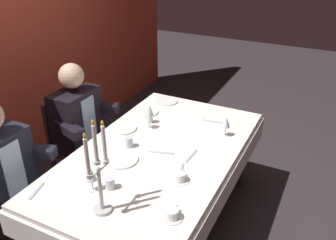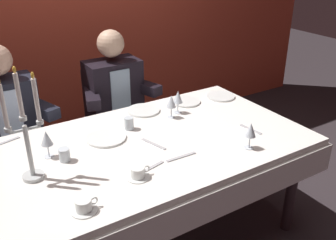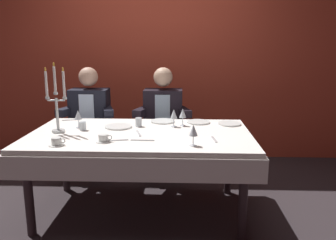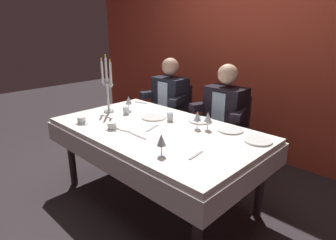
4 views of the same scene
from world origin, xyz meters
TOP-DOWN VIEW (x-y plane):
  - ground_plane at (0.00, 0.00)m, footprint 12.00×12.00m
  - back_wall at (0.00, 1.66)m, footprint 6.00×0.12m
  - dining_table at (0.00, 0.00)m, footprint 1.94×1.14m
  - candelabra at (-0.71, -0.01)m, footprint 0.19×0.11m
  - dinner_plate_0 at (-0.22, 0.18)m, footprint 0.25×0.25m
  - dinner_plate_1 at (0.81, 0.34)m, footprint 0.22×0.22m
  - dinner_plate_2 at (0.52, 0.40)m, footprint 0.22×0.22m
  - dinner_plate_3 at (0.17, 0.42)m, footprint 0.24×0.24m
  - wine_glass_0 at (0.29, 0.23)m, footprint 0.07×0.07m
  - wine_glass_1 at (0.37, 0.27)m, footprint 0.07×0.07m
  - wine_glass_2 at (0.45, -0.37)m, footprint 0.07×0.07m
  - wine_glass_3 at (-0.58, 0.15)m, footprint 0.07×0.07m
  - water_tumbler_0 at (-0.52, 0.06)m, footprint 0.06×0.06m
  - water_tumbler_1 at (-0.04, 0.22)m, footprint 0.06×0.06m
  - coffee_cup_0 at (-0.25, -0.30)m, footprint 0.13×0.12m
  - coffee_cup_1 at (-0.59, -0.41)m, footprint 0.13×0.12m
  - knife_0 at (-0.01, -0.04)m, footprint 0.07×0.19m
  - fork_1 at (-0.15, -0.26)m, footprint 0.17×0.06m
  - fork_2 at (-0.75, 0.46)m, footprint 0.17×0.06m
  - spoon_3 at (0.62, -0.20)m, footprint 0.04×0.17m
  - knife_4 at (0.05, -0.25)m, footprint 0.19×0.02m
  - seated_diner_0 at (-0.67, 0.89)m, footprint 0.63×0.48m
  - seated_diner_1 at (0.15, 0.89)m, footprint 0.63×0.48m

SIDE VIEW (x-z plane):
  - ground_plane at x=0.00m, z-range 0.00..0.00m
  - dining_table at x=0.00m, z-range 0.25..0.99m
  - seated_diner_0 at x=-0.67m, z-range 0.12..1.36m
  - seated_diner_1 at x=0.15m, z-range 0.12..1.36m
  - knife_0 at x=-0.01m, z-range 0.74..0.75m
  - fork_1 at x=-0.15m, z-range 0.74..0.75m
  - fork_2 at x=-0.75m, z-range 0.74..0.75m
  - spoon_3 at x=0.62m, z-range 0.74..0.75m
  - knife_4 at x=0.05m, z-range 0.74..0.75m
  - dinner_plate_0 at x=-0.22m, z-range 0.74..0.75m
  - dinner_plate_1 at x=0.81m, z-range 0.74..0.75m
  - dinner_plate_2 at x=0.52m, z-range 0.74..0.75m
  - dinner_plate_3 at x=0.17m, z-range 0.74..0.75m
  - coffee_cup_0 at x=-0.25m, z-range 0.74..0.80m
  - coffee_cup_1 at x=-0.59m, z-range 0.74..0.80m
  - water_tumbler_0 at x=-0.52m, z-range 0.74..0.82m
  - water_tumbler_1 at x=-0.04m, z-range 0.74..0.82m
  - wine_glass_0 at x=0.29m, z-range 0.77..0.94m
  - wine_glass_1 at x=0.37m, z-range 0.77..0.94m
  - wine_glass_2 at x=0.45m, z-range 0.77..0.94m
  - wine_glass_3 at x=-0.58m, z-range 0.77..0.94m
  - candelabra at x=-0.71m, z-range 0.69..1.29m
  - back_wall at x=0.00m, z-range 0.00..2.70m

